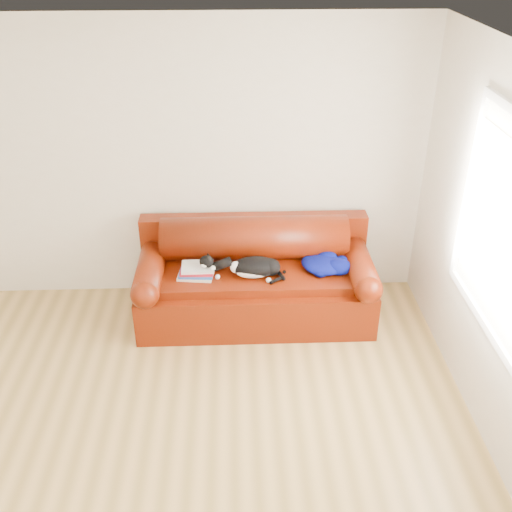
{
  "coord_description": "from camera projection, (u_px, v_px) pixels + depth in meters",
  "views": [
    {
      "loc": [
        0.5,
        -3.08,
        3.28
      ],
      "look_at": [
        0.68,
        1.35,
        0.72
      ],
      "focal_mm": 42.0,
      "sensor_mm": 36.0,
      "label": 1
    }
  ],
  "objects": [
    {
      "name": "blanket",
      "position": [
        325.0,
        264.0,
        5.32
      ],
      "size": [
        0.44,
        0.37,
        0.14
      ],
      "rotation": [
        0.0,
        0.0,
        -0.06
      ],
      "color": "#02044C",
      "rests_on": "sofa_base"
    },
    {
      "name": "ground",
      "position": [
        169.0,
        439.0,
        4.29
      ],
      "size": [
        4.5,
        4.5,
        0.0
      ],
      "primitive_type": "plane",
      "color": "olive",
      "rests_on": "ground"
    },
    {
      "name": "sofa_base",
      "position": [
        255.0,
        293.0,
        5.49
      ],
      "size": [
        2.1,
        0.9,
        0.5
      ],
      "color": "#3B1002",
      "rests_on": "ground"
    },
    {
      "name": "sofa_back",
      "position": [
        254.0,
        252.0,
        5.54
      ],
      "size": [
        2.1,
        1.01,
        0.88
      ],
      "color": "#3B1002",
      "rests_on": "ground"
    },
    {
      "name": "book_stack",
      "position": [
        197.0,
        271.0,
        5.24
      ],
      "size": [
        0.33,
        0.27,
        0.1
      ],
      "rotation": [
        0.0,
        0.0,
        -0.05
      ],
      "color": "beige",
      "rests_on": "sofa_base"
    },
    {
      "name": "room_shell",
      "position": [
        169.0,
        231.0,
        3.47
      ],
      "size": [
        4.52,
        4.02,
        2.61
      ],
      "color": "beige",
      "rests_on": "ground"
    },
    {
      "name": "cat",
      "position": [
        255.0,
        268.0,
        5.21
      ],
      "size": [
        0.6,
        0.28,
        0.22
      ],
      "rotation": [
        0.0,
        0.0,
        -0.13
      ],
      "color": "black",
      "rests_on": "sofa_base"
    }
  ]
}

